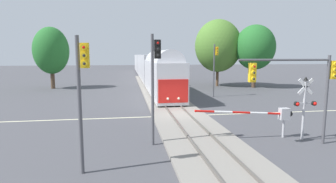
# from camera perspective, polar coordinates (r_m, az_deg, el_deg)

# --- Properties ---
(ground_plane) EXTENTS (220.00, 220.00, 0.00)m
(ground_plane) POSITION_cam_1_polar(r_m,az_deg,el_deg) (22.37, 2.29, -5.13)
(ground_plane) COLOR #47474C
(road_centre_stripe) EXTENTS (44.00, 0.20, 0.01)m
(road_centre_stripe) POSITION_cam_1_polar(r_m,az_deg,el_deg) (22.37, 2.29, -5.12)
(road_centre_stripe) COLOR beige
(road_centre_stripe) RESTS_ON ground
(railway_track) EXTENTS (4.40, 80.00, 0.32)m
(railway_track) POSITION_cam_1_polar(r_m,az_deg,el_deg) (22.35, 2.29, -4.89)
(railway_track) COLOR gray
(railway_track) RESTS_ON ground
(commuter_train) EXTENTS (3.04, 64.60, 5.16)m
(commuter_train) POSITION_cam_1_polar(r_m,az_deg,el_deg) (54.67, -4.32, 5.37)
(commuter_train) COLOR silver
(commuter_train) RESTS_ON railway_track
(crossing_gate_near) EXTENTS (6.08, 0.40, 1.87)m
(crossing_gate_near) POSITION_cam_1_polar(r_m,az_deg,el_deg) (17.44, 21.21, -4.52)
(crossing_gate_near) COLOR #B7B7BC
(crossing_gate_near) RESTS_ON ground
(crossing_signal_mast) EXTENTS (1.36, 0.44, 3.72)m
(crossing_signal_mast) POSITION_cam_1_polar(r_m,az_deg,el_deg) (17.68, 26.75, -1.89)
(crossing_signal_mast) COLOR #B2B2B7
(crossing_signal_mast) RESTS_ON ground
(traffic_signal_median) EXTENTS (0.53, 0.38, 6.07)m
(traffic_signal_median) POSITION_cam_1_polar(r_m,az_deg,el_deg) (14.64, -2.77, 4.09)
(traffic_signal_median) COLOR #4C4C51
(traffic_signal_median) RESTS_ON ground
(traffic_signal_near_right) EXTENTS (5.63, 0.38, 4.96)m
(traffic_signal_near_right) POSITION_cam_1_polar(r_m,az_deg,el_deg) (16.28, 26.26, 2.62)
(traffic_signal_near_right) COLOR #4C4C51
(traffic_signal_near_right) RESTS_ON ground
(traffic_signal_near_left) EXTENTS (0.53, 0.38, 5.75)m
(traffic_signal_near_left) POSITION_cam_1_polar(r_m,az_deg,el_deg) (11.54, -17.58, 1.73)
(traffic_signal_near_left) COLOR #4C4C51
(traffic_signal_near_left) RESTS_ON ground
(traffic_signal_far_side) EXTENTS (0.53, 0.38, 6.19)m
(traffic_signal_far_side) POSITION_cam_1_polar(r_m,az_deg,el_deg) (32.44, 9.87, 6.13)
(traffic_signal_far_side) COLOR #4C4C51
(traffic_signal_far_side) RESTS_ON ground
(maple_right_background) EXTENTS (5.94, 5.94, 9.40)m
(maple_right_background) POSITION_cam_1_polar(r_m,az_deg,el_deg) (43.13, 17.78, 8.80)
(maple_right_background) COLOR #4C3828
(maple_right_background) RESTS_ON ground
(pine_left_background) EXTENTS (5.05, 5.05, 8.96)m
(pine_left_background) POSITION_cam_1_polar(r_m,az_deg,el_deg) (43.37, -23.32, 7.87)
(pine_left_background) COLOR #4C3828
(pine_left_background) RESTS_ON ground
(oak_far_right) EXTENTS (7.22, 7.22, 10.42)m
(oak_far_right) POSITION_cam_1_polar(r_m,az_deg,el_deg) (43.88, 10.45, 9.39)
(oak_far_right) COLOR brown
(oak_far_right) RESTS_ON ground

